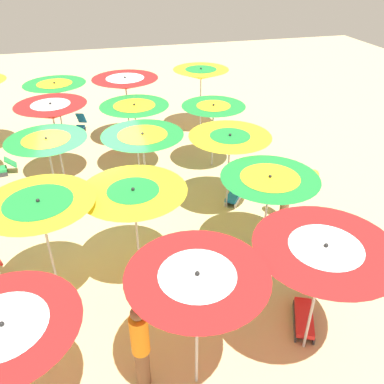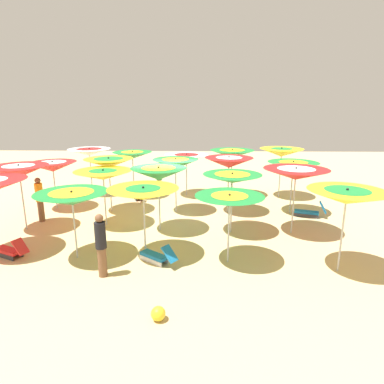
% 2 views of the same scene
% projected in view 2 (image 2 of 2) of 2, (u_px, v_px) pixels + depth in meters
% --- Properties ---
extents(ground, '(41.68, 41.68, 0.04)m').
position_uv_depth(ground, '(170.00, 220.00, 13.75)').
color(ground, '#D1B57F').
extents(beach_umbrella_0, '(2.15, 2.15, 2.56)m').
position_uv_depth(beach_umbrella_0, '(281.00, 152.00, 16.49)').
color(beach_umbrella_0, '#B2B2B7').
rests_on(beach_umbrella_0, ground).
extents(beach_umbrella_1, '(2.23, 2.23, 2.45)m').
position_uv_depth(beach_umbrella_1, '(232.00, 154.00, 16.78)').
color(beach_umbrella_1, '#B2B2B7').
rests_on(beach_umbrella_1, ground).
extents(beach_umbrella_2, '(2.25, 2.25, 2.20)m').
position_uv_depth(beach_umbrella_2, '(186.00, 158.00, 16.93)').
color(beach_umbrella_2, '#B2B2B7').
rests_on(beach_umbrella_2, ground).
extents(beach_umbrella_3, '(1.98, 1.98, 2.37)m').
position_uv_depth(beach_umbrella_3, '(132.00, 155.00, 16.69)').
color(beach_umbrella_3, '#B2B2B7').
rests_on(beach_umbrella_3, ground).
extents(beach_umbrella_4, '(2.17, 2.17, 2.45)m').
position_uv_depth(beach_umbrella_4, '(89.00, 152.00, 17.18)').
color(beach_umbrella_4, '#B2B2B7').
rests_on(beach_umbrella_4, ground).
extents(beach_umbrella_5, '(2.15, 2.15, 2.31)m').
position_uv_depth(beach_umbrella_5, '(293.00, 166.00, 14.05)').
color(beach_umbrella_5, '#B2B2B7').
rests_on(beach_umbrella_5, ground).
extents(beach_umbrella_6, '(2.07, 2.07, 2.50)m').
position_uv_depth(beach_umbrella_6, '(229.00, 162.00, 14.08)').
color(beach_umbrella_6, '#B2B2B7').
rests_on(beach_umbrella_6, ground).
extents(beach_umbrella_7, '(1.97, 1.97, 2.40)m').
position_uv_depth(beach_umbrella_7, '(176.00, 164.00, 14.20)').
color(beach_umbrella_7, '#B2B2B7').
rests_on(beach_umbrella_7, ground).
extents(beach_umbrella_8, '(2.10, 2.10, 2.42)m').
position_uv_depth(beach_umbrella_8, '(109.00, 163.00, 14.28)').
color(beach_umbrella_8, '#B2B2B7').
rests_on(beach_umbrella_8, ground).
extents(beach_umbrella_9, '(2.08, 2.08, 2.20)m').
position_uv_depth(beach_umbrella_9, '(53.00, 167.00, 14.73)').
color(beach_umbrella_9, '#B2B2B7').
rests_on(beach_umbrella_9, ground).
extents(beach_umbrella_10, '(2.30, 2.30, 2.48)m').
position_uv_depth(beach_umbrella_10, '(296.00, 174.00, 11.71)').
color(beach_umbrella_10, '#B2B2B7').
rests_on(beach_umbrella_10, ground).
extents(beach_umbrella_11, '(2.11, 2.11, 2.27)m').
position_uv_depth(beach_umbrella_11, '(232.00, 178.00, 11.81)').
color(beach_umbrella_11, '#B2B2B7').
rests_on(beach_umbrella_11, ground).
extents(beach_umbrella_12, '(2.04, 2.04, 2.46)m').
position_uv_depth(beach_umbrella_12, '(159.00, 174.00, 11.98)').
color(beach_umbrella_12, '#B2B2B7').
rests_on(beach_umbrella_12, ground).
extents(beach_umbrella_13, '(2.19, 2.19, 2.24)m').
position_uv_depth(beach_umbrella_13, '(103.00, 175.00, 12.61)').
color(beach_umbrella_13, '#B2B2B7').
rests_on(beach_umbrella_13, ground).
extents(beach_umbrella_14, '(2.08, 2.08, 2.51)m').
position_uv_depth(beach_umbrella_14, '(19.00, 171.00, 12.11)').
color(beach_umbrella_14, '#B2B2B7').
rests_on(beach_umbrella_14, ground).
extents(beach_umbrella_15, '(2.10, 2.10, 2.44)m').
position_uv_depth(beach_umbrella_15, '(347.00, 197.00, 8.91)').
color(beach_umbrella_15, '#B2B2B7').
rests_on(beach_umbrella_15, ground).
extents(beach_umbrella_16, '(2.01, 2.01, 2.15)m').
position_uv_depth(beach_umbrella_16, '(229.00, 201.00, 9.50)').
color(beach_umbrella_16, '#B2B2B7').
rests_on(beach_umbrella_16, ground).
extents(beach_umbrella_17, '(2.14, 2.14, 2.26)m').
position_uv_depth(beach_umbrella_17, '(143.00, 194.00, 9.89)').
color(beach_umbrella_17, '#B2B2B7').
rests_on(beach_umbrella_17, ground).
extents(beach_umbrella_18, '(2.16, 2.16, 2.16)m').
position_uv_depth(beach_umbrella_18, '(72.00, 198.00, 9.79)').
color(beach_umbrella_18, '#B2B2B7').
rests_on(beach_umbrella_18, ground).
extents(lounger_0, '(0.53, 1.18, 0.55)m').
position_uv_depth(lounger_0, '(238.00, 195.00, 16.61)').
color(lounger_0, '#333338').
rests_on(lounger_0, ground).
extents(lounger_1, '(1.33, 0.86, 0.66)m').
position_uv_depth(lounger_1, '(10.00, 250.00, 10.29)').
color(lounger_1, '#333338').
rests_on(lounger_1, ground).
extents(lounger_2, '(0.74, 1.15, 0.62)m').
position_uv_depth(lounger_2, '(138.00, 196.00, 16.53)').
color(lounger_2, '#333338').
rests_on(lounger_2, ground).
extents(lounger_3, '(1.25, 1.05, 0.64)m').
position_uv_depth(lounger_3, '(157.00, 256.00, 9.93)').
color(lounger_3, silver).
rests_on(lounger_3, ground).
extents(lounger_4, '(1.32, 0.73, 0.71)m').
position_uv_depth(lounger_4, '(309.00, 212.00, 14.00)').
color(lounger_4, '#333338').
rests_on(lounger_4, ground).
extents(beachgoer_0, '(0.30, 0.30, 1.67)m').
position_uv_depth(beachgoer_0, '(159.00, 178.00, 17.39)').
color(beachgoer_0, '#D8A87F').
rests_on(beachgoer_0, ground).
extents(beachgoer_1, '(0.30, 0.30, 1.80)m').
position_uv_depth(beachgoer_1, '(101.00, 244.00, 8.95)').
color(beachgoer_1, brown).
rests_on(beachgoer_1, ground).
extents(beachgoer_2, '(0.30, 0.30, 1.81)m').
position_uv_depth(beachgoer_2, '(40.00, 199.00, 13.27)').
color(beachgoer_2, brown).
rests_on(beachgoer_2, ground).
extents(beach_ball, '(0.33, 0.33, 0.33)m').
position_uv_depth(beach_ball, '(158.00, 314.00, 7.26)').
color(beach_ball, yellow).
rests_on(beach_ball, ground).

